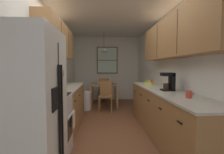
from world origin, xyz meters
TOP-DOWN VIEW (x-y plane):
  - ground_plane at (0.00, 1.00)m, footprint 12.00×12.00m
  - wall_left at (-1.35, 1.00)m, footprint 0.10×9.00m
  - wall_right at (1.35, 1.00)m, footprint 0.10×9.00m
  - wall_back at (0.00, 3.65)m, footprint 4.40×0.10m
  - ceiling_slab at (0.00, 1.00)m, footprint 4.40×9.00m
  - refrigerator at (-0.97, -1.26)m, footprint 0.69×0.76m
  - stove_range at (-0.99, -0.56)m, footprint 0.66×0.60m
  - microwave_over_range at (-1.11, -0.56)m, footprint 0.39×0.61m
  - counter_left at (-1.00, 0.68)m, footprint 0.64×1.88m
  - upper_cabinets_left at (-1.14, 0.63)m, footprint 0.33×1.96m
  - counter_right at (1.00, 0.03)m, footprint 0.64×3.09m
  - upper_cabinets_right at (1.14, -0.02)m, footprint 0.33×2.77m
  - dining_table at (-0.12, 2.58)m, footprint 0.90×0.89m
  - dining_chair_near at (-0.08, 1.93)m, footprint 0.43×0.43m
  - dining_chair_far at (-0.11, 3.24)m, footprint 0.42×0.42m
  - pendant_light at (-0.12, 2.58)m, footprint 0.26×0.26m
  - back_window at (0.02, 3.58)m, footprint 0.84×0.05m
  - trash_bin at (-0.70, 2.04)m, footprint 0.31×0.31m
  - storage_canister at (-1.00, -0.03)m, footprint 0.11×0.11m
  - dish_towel at (-0.64, -0.41)m, footprint 0.02×0.16m
  - coffee_maker at (1.03, -0.10)m, footprint 0.22×0.18m
  - mug_by_coffeemaker at (1.05, 1.21)m, footprint 0.11×0.07m
  - mug_spare at (1.01, -0.80)m, footprint 0.12×0.08m
  - fruit_bowl at (0.98, 0.97)m, footprint 0.26×0.26m
  - table_serving_bowl at (-0.24, 2.62)m, footprint 0.21×0.21m

SIDE VIEW (x-z plane):
  - ground_plane at x=0.00m, z-range 0.00..0.00m
  - trash_bin at x=-0.70m, z-range 0.00..0.57m
  - counter_right at x=1.00m, z-range 0.00..0.90m
  - counter_left at x=-1.00m, z-range 0.00..0.90m
  - stove_range at x=-0.99m, z-range -0.08..1.02m
  - dish_towel at x=-0.64m, z-range 0.38..0.62m
  - dining_chair_near at x=-0.08m, z-range 0.05..0.95m
  - dining_chair_far at x=-0.11m, z-range 0.05..0.95m
  - dining_table at x=-0.12m, z-range 0.26..1.01m
  - table_serving_bowl at x=-0.24m, z-range 0.75..0.81m
  - refrigerator at x=-0.97m, z-range 0.00..1.71m
  - fruit_bowl at x=0.98m, z-range 0.89..0.98m
  - mug_by_coffeemaker at x=1.05m, z-range 0.90..0.99m
  - mug_spare at x=1.01m, z-range 0.90..1.01m
  - storage_canister at x=-1.00m, z-range 0.90..1.10m
  - coffee_maker at x=1.03m, z-range 0.91..1.24m
  - wall_left at x=-1.35m, z-range 0.00..2.55m
  - wall_right at x=1.35m, z-range 0.00..2.55m
  - wall_back at x=0.00m, z-range 0.00..2.55m
  - back_window at x=0.02m, z-range 1.07..2.14m
  - microwave_over_range at x=-1.11m, z-range 1.54..1.90m
  - upper_cabinets_right at x=1.14m, z-range 1.50..2.25m
  - pendant_light at x=-0.12m, z-range 1.56..2.25m
  - upper_cabinets_left at x=-1.14m, z-range 1.56..2.26m
  - ceiling_slab at x=0.00m, z-range 2.55..2.63m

